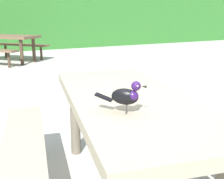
# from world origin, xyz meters

# --- Properties ---
(picnic_table_foreground) EXTENTS (2.00, 2.02, 0.74)m
(picnic_table_foreground) POSITION_xyz_m (0.20, 0.09, 0.56)
(picnic_table_foreground) COLOR gray
(picnic_table_foreground) RESTS_ON ground
(bird_grackle) EXTENTS (0.22, 0.22, 0.18)m
(bird_grackle) POSITION_xyz_m (0.01, -0.22, 0.84)
(bird_grackle) COLOR black
(bird_grackle) RESTS_ON picnic_table_foreground
(picnic_table_mid_left) EXTENTS (2.39, 2.40, 0.74)m
(picnic_table_mid_left) POSITION_xyz_m (0.29, 6.79, 0.56)
(picnic_table_mid_left) COLOR brown
(picnic_table_mid_left) RESTS_ON ground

